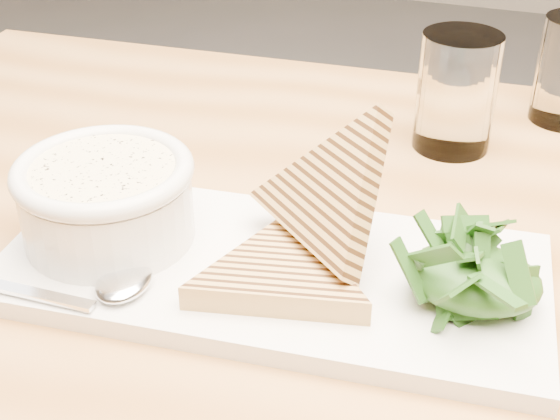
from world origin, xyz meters
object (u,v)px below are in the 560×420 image
(soup_bowl, at_px, (108,208))
(table_top, at_px, (355,268))
(platter, at_px, (271,272))
(glass_near, at_px, (456,92))

(soup_bowl, bearing_deg, table_top, 21.58)
(platter, bearing_deg, soup_bowl, -176.40)
(table_top, bearing_deg, glass_near, 78.68)
(platter, distance_m, soup_bowl, 0.13)
(soup_bowl, relative_size, glass_near, 1.14)
(table_top, xyz_separation_m, platter, (-0.05, -0.06, 0.03))
(platter, relative_size, soup_bowl, 3.10)
(table_top, distance_m, platter, 0.08)
(soup_bowl, height_order, glass_near, glass_near)
(platter, bearing_deg, glass_near, 71.23)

